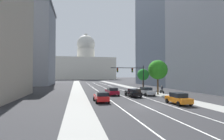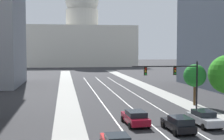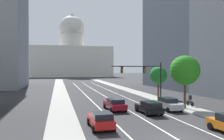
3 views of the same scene
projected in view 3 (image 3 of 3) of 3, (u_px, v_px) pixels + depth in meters
ground_plane at (95, 90)px, 56.31m from camera, size 400.00×400.00×0.00m
sidewalk_left at (60, 93)px, 49.56m from camera, size 3.14×130.00×0.01m
sidewalk_right at (134, 91)px, 53.32m from camera, size 3.14×130.00×0.01m
lane_stripe_left at (89, 98)px, 40.94m from camera, size 0.16×90.00×0.01m
lane_stripe_center at (108, 98)px, 41.70m from camera, size 0.16×90.00×0.01m
lane_stripe_right at (125, 97)px, 42.46m from camera, size 0.16×90.00×0.01m
office_tower_far_right at (186, 5)px, 63.21m from camera, size 15.24×28.14×44.99m
capitol_building at (72, 56)px, 148.41m from camera, size 49.56×22.29×40.08m
car_black at (149, 107)px, 27.06m from camera, size 2.14×4.55×1.50m
car_red at (101, 120)px, 20.52m from camera, size 2.05×4.18×1.50m
car_crimson at (115, 104)px, 29.47m from camera, size 2.27×4.78×1.49m
car_silver at (168, 104)px, 29.69m from camera, size 2.16×4.78×1.53m
traffic_signal_mast at (145, 74)px, 35.69m from camera, size 8.01×0.39×6.21m
cyclist at (190, 100)px, 32.75m from camera, size 0.38×1.70×1.72m
street_tree_far_right at (185, 70)px, 31.00m from camera, size 3.97×3.97×7.06m
street_tree_mid_right at (158, 75)px, 41.84m from camera, size 3.09×3.09×5.63m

